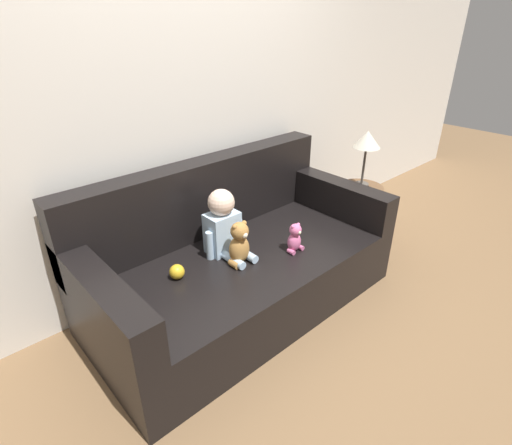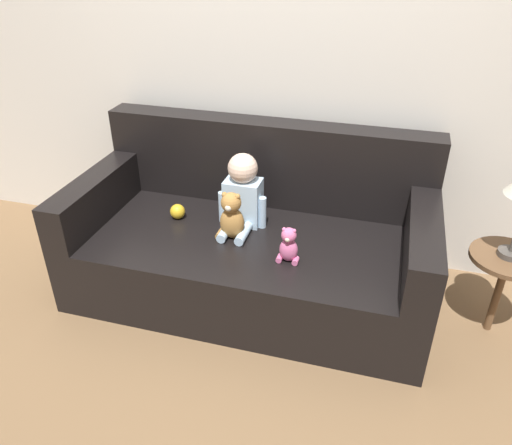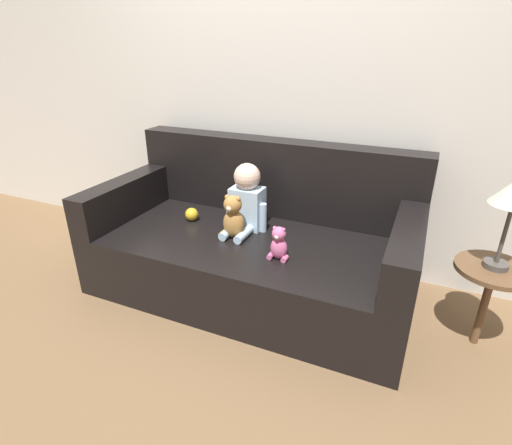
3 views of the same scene
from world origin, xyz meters
TOP-DOWN VIEW (x-y plane):
  - ground_plane at (0.00, 0.00)m, footprint 12.00×12.00m
  - wall_back at (0.00, 0.58)m, footprint 8.00×0.05m
  - couch at (0.00, 0.07)m, footprint 2.01×1.00m
  - person_baby at (-0.07, 0.10)m, footprint 0.29×0.34m
  - teddy_bear_brown at (-0.08, -0.07)m, footprint 0.16×0.13m
  - plush_toy_side at (0.27, -0.20)m, footprint 0.12×0.09m
  - toy_ball at (-0.46, 0.05)m, footprint 0.09×0.09m
  - side_table at (1.35, 0.03)m, footprint 0.38×0.38m

SIDE VIEW (x-z plane):
  - ground_plane at x=0.00m, z-range 0.00..0.00m
  - couch at x=0.00m, z-range -0.15..0.77m
  - toy_ball at x=-0.46m, z-range 0.40..0.49m
  - plush_toy_side at x=0.27m, z-range 0.39..0.59m
  - teddy_bear_brown at x=-0.08m, z-range 0.39..0.67m
  - person_baby at x=-0.07m, z-range 0.38..0.81m
  - side_table at x=1.35m, z-range 0.22..1.17m
  - wall_back at x=0.00m, z-range 0.00..2.60m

